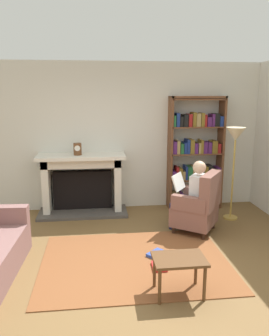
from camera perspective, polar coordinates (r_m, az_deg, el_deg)
name	(u,v)px	position (r m, az deg, el deg)	size (l,w,h in m)	color
ground	(138,274)	(4.24, 0.56, -17.67)	(14.00, 14.00, 0.00)	brown
back_wall	(121,137)	(6.25, -2.36, 5.35)	(5.60, 0.10, 2.70)	silver
area_rug	(135,262)	(4.50, 0.07, -15.69)	(2.40, 1.80, 0.01)	brown
fireplace	(82,182)	(6.14, -8.88, -2.30)	(1.58, 0.64, 1.08)	#4C4742
mantel_clock	(78,149)	(5.92, -9.69, 3.20)	(0.14, 0.14, 0.21)	brown
bookshelf	(196,155)	(6.35, 10.36, 2.19)	(1.01, 0.32, 2.09)	brown
armchair_reading	(199,206)	(5.33, 10.91, -6.40)	(0.88, 0.88, 0.97)	#331E14
seated_reader	(192,193)	(5.30, 9.79, -4.21)	(0.59, 0.56, 1.14)	silver
side_table	(179,263)	(3.74, 7.61, -15.84)	(0.56, 0.39, 0.43)	brown
scattered_books	(158,259)	(4.52, 4.04, -15.24)	(0.32, 0.60, 0.04)	#334CA5
floor_lamp	(235,142)	(5.83, 16.80, 4.24)	(0.32, 0.32, 1.59)	#B7933F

